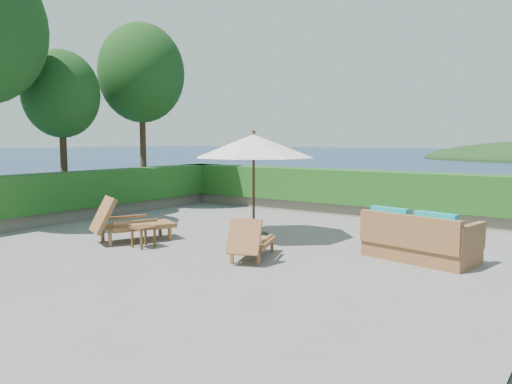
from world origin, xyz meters
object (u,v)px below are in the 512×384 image
Objects in this scene: lounge_left at (129,222)px; wicker_loveseat at (419,240)px; patio_umbrella at (254,147)px; side_table at (143,230)px; lounge_right at (251,241)px.

lounge_left reaches higher than wicker_loveseat.
wicker_loveseat is (3.77, 0.04, -1.71)m from patio_umbrella.
lounge_left is 0.89× the size of wicker_loveseat.
side_table is at bearing -145.42° from wicker_loveseat.
side_table is at bearing 6.52° from lounge_left.
wicker_loveseat is at bearing 42.93° from lounge_left.
patio_umbrella reaches higher than side_table.
lounge_right is (1.17, -1.72, -1.74)m from patio_umbrella.
lounge_right is 3.32× the size of side_table.
lounge_right is (3.17, 0.24, -0.08)m from lounge_left.
side_table is 0.22× the size of wicker_loveseat.
patio_umbrella reaches higher than lounge_left.
side_table is 5.52m from wicker_loveseat.
lounge_left is 3.18m from lounge_right.
lounge_right is at bearing 28.09° from lounge_left.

